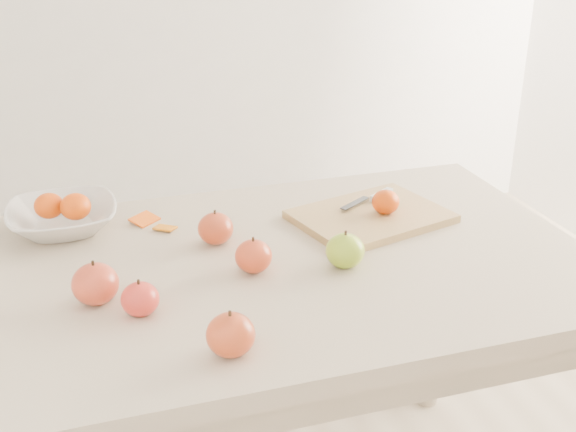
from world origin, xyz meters
name	(u,v)px	position (x,y,z in m)	size (l,w,h in m)	color
table	(295,299)	(0.00, 0.00, 0.65)	(1.20, 0.80, 0.75)	#C2AD93
cutting_board	(371,217)	(0.22, 0.12, 0.76)	(0.33, 0.24, 0.02)	tan
board_tangerine	(386,202)	(0.25, 0.11, 0.80)	(0.06, 0.06, 0.05)	#C74507
fruit_bowl	(63,218)	(-0.45, 0.28, 0.78)	(0.24, 0.24, 0.06)	silver
bowl_tangerine_near	(49,206)	(-0.47, 0.29, 0.81)	(0.06, 0.06, 0.06)	#CA4207
bowl_tangerine_far	(76,206)	(-0.42, 0.26, 0.81)	(0.07, 0.07, 0.06)	#DD4C07
orange_peel_a	(145,221)	(-0.27, 0.27, 0.75)	(0.06, 0.04, 0.00)	#ED5B10
orange_peel_b	(165,229)	(-0.23, 0.21, 0.75)	(0.04, 0.04, 0.00)	orange
paring_knife	(377,196)	(0.27, 0.19, 0.78)	(0.16, 0.09, 0.01)	white
apple_green	(345,251)	(0.08, -0.07, 0.78)	(0.08, 0.08, 0.07)	#719E14
apple_red_c	(231,335)	(-0.20, -0.29, 0.79)	(0.08, 0.08, 0.07)	#9B0E0E
apple_red_d	(140,299)	(-0.33, -0.13, 0.78)	(0.07, 0.07, 0.06)	#A70413
apple_red_b	(95,284)	(-0.40, -0.06, 0.79)	(0.08, 0.08, 0.08)	maroon
apple_red_e	(253,256)	(-0.10, -0.03, 0.78)	(0.07, 0.07, 0.07)	#9E2317
apple_red_a	(216,228)	(-0.14, 0.11, 0.78)	(0.08, 0.08, 0.07)	maroon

